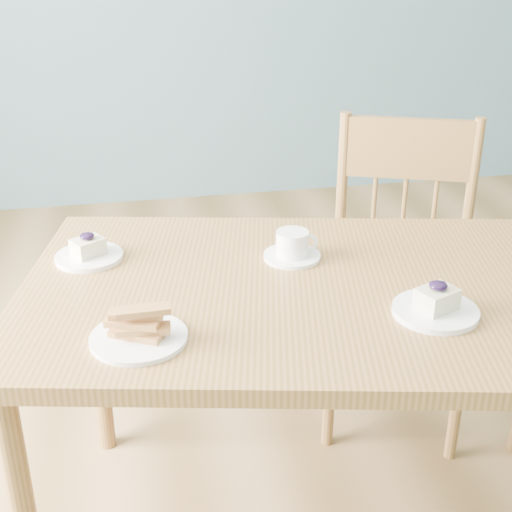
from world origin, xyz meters
TOP-DOWN VIEW (x-y plane):
  - dining_table at (-0.25, -0.14)m, footprint 1.54×1.08m
  - dining_chair at (0.13, 0.35)m, footprint 0.56×0.55m
  - cheesecake_plate_near at (-0.07, -0.30)m, footprint 0.18×0.18m
  - cheesecake_plate_far at (-0.79, 0.11)m, footprint 0.16×0.16m
  - coffee_cup at (-0.30, 0.02)m, footprint 0.14×0.14m
  - biscotti_plate at (-0.69, -0.29)m, footprint 0.19×0.19m

SIDE VIEW (x-z plane):
  - dining_chair at x=0.13m, z-range 0.01..0.98m
  - dining_table at x=-0.25m, z-range 0.30..1.05m
  - cheesecake_plate_far at x=-0.79m, z-range 0.74..0.80m
  - cheesecake_plate_near at x=-0.07m, z-range 0.73..0.81m
  - biscotti_plate at x=-0.69m, z-range 0.74..0.81m
  - coffee_cup at x=-0.30m, z-range 0.75..0.82m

